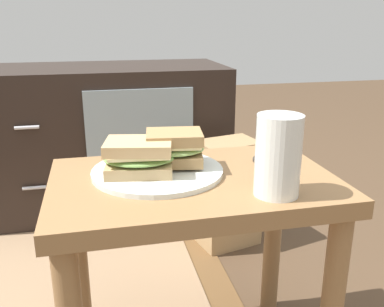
{
  "coord_description": "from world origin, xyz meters",
  "views": [
    {
      "loc": [
        -0.18,
        -0.77,
        0.76
      ],
      "look_at": [
        -0.0,
        0.0,
        0.51
      ],
      "focal_mm": 39.73,
      "sensor_mm": 36.0,
      "label": 1
    }
  ],
  "objects_px": {
    "coaster": "(272,160)",
    "paper_bag": "(227,193)",
    "sandwich_back": "(174,148)",
    "tv_cabinet": "(106,138)",
    "sandwich_front": "(139,157)",
    "plate": "(158,171)",
    "beer_glass": "(278,158)"
  },
  "relations": [
    {
      "from": "sandwich_back",
      "to": "coaster",
      "type": "distance_m",
      "value": 0.22
    },
    {
      "from": "tv_cabinet",
      "to": "coaster",
      "type": "relative_size",
      "value": 11.26
    },
    {
      "from": "plate",
      "to": "paper_bag",
      "type": "bearing_deg",
      "value": 57.8
    },
    {
      "from": "tv_cabinet",
      "to": "paper_bag",
      "type": "height_order",
      "value": "tv_cabinet"
    },
    {
      "from": "tv_cabinet",
      "to": "paper_bag",
      "type": "relative_size",
      "value": 2.58
    },
    {
      "from": "sandwich_front",
      "to": "paper_bag",
      "type": "bearing_deg",
      "value": 55.5
    },
    {
      "from": "sandwich_back",
      "to": "tv_cabinet",
      "type": "bearing_deg",
      "value": 97.64
    },
    {
      "from": "beer_glass",
      "to": "tv_cabinet",
      "type": "bearing_deg",
      "value": 104.44
    },
    {
      "from": "plate",
      "to": "sandwich_back",
      "type": "bearing_deg",
      "value": 20.62
    },
    {
      "from": "plate",
      "to": "beer_glass",
      "type": "height_order",
      "value": "beer_glass"
    },
    {
      "from": "tv_cabinet",
      "to": "coaster",
      "type": "distance_m",
      "value": 0.97
    },
    {
      "from": "plate",
      "to": "sandwich_back",
      "type": "relative_size",
      "value": 1.96
    },
    {
      "from": "sandwich_back",
      "to": "coaster",
      "type": "height_order",
      "value": "sandwich_back"
    },
    {
      "from": "sandwich_front",
      "to": "coaster",
      "type": "relative_size",
      "value": 1.78
    },
    {
      "from": "plate",
      "to": "coaster",
      "type": "distance_m",
      "value": 0.26
    },
    {
      "from": "tv_cabinet",
      "to": "sandwich_front",
      "type": "xyz_separation_m",
      "value": [
        0.04,
        -0.93,
        0.21
      ]
    },
    {
      "from": "sandwich_back",
      "to": "paper_bag",
      "type": "distance_m",
      "value": 0.63
    },
    {
      "from": "tv_cabinet",
      "to": "paper_bag",
      "type": "bearing_deg",
      "value": -47.44
    },
    {
      "from": "plate",
      "to": "paper_bag",
      "type": "xyz_separation_m",
      "value": [
        0.31,
        0.49,
        -0.28
      ]
    },
    {
      "from": "sandwich_front",
      "to": "sandwich_back",
      "type": "height_order",
      "value": "sandwich_back"
    },
    {
      "from": "coaster",
      "to": "paper_bag",
      "type": "distance_m",
      "value": 0.55
    },
    {
      "from": "plate",
      "to": "paper_bag",
      "type": "height_order",
      "value": "plate"
    },
    {
      "from": "coaster",
      "to": "sandwich_back",
      "type": "bearing_deg",
      "value": -178.18
    },
    {
      "from": "sandwich_front",
      "to": "paper_bag",
      "type": "relative_size",
      "value": 0.41
    },
    {
      "from": "paper_bag",
      "to": "coaster",
      "type": "bearing_deg",
      "value": -96.0
    },
    {
      "from": "tv_cabinet",
      "to": "beer_glass",
      "type": "bearing_deg",
      "value": -75.56
    },
    {
      "from": "sandwich_front",
      "to": "coaster",
      "type": "height_order",
      "value": "sandwich_front"
    },
    {
      "from": "sandwich_front",
      "to": "beer_glass",
      "type": "xyz_separation_m",
      "value": [
        0.23,
        -0.14,
        0.03
      ]
    },
    {
      "from": "sandwich_front",
      "to": "sandwich_back",
      "type": "bearing_deg",
      "value": 20.62
    },
    {
      "from": "tv_cabinet",
      "to": "plate",
      "type": "distance_m",
      "value": 0.93
    },
    {
      "from": "sandwich_back",
      "to": "paper_bag",
      "type": "bearing_deg",
      "value": 60.38
    },
    {
      "from": "tv_cabinet",
      "to": "coaster",
      "type": "xyz_separation_m",
      "value": [
        0.34,
        -0.89,
        0.17
      ]
    }
  ]
}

